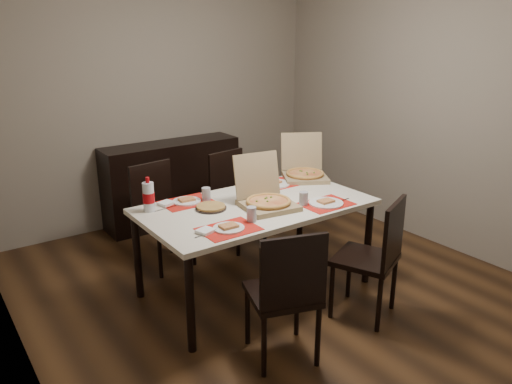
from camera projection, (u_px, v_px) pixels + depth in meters
ground at (268, 284)px, 4.27m from camera, size 3.80×4.00×0.02m
room_walls at (238, 72)px, 4.05m from camera, size 3.84×4.02×2.62m
sideboard at (172, 183)px, 5.50m from camera, size 1.50×0.40×0.90m
dining_table at (256, 212)px, 3.96m from camera, size 1.80×1.00×0.75m
chair_near_left at (286, 291)px, 3.11m from camera, size 0.53×0.53×0.93m
chair_near_right at (375, 254)px, 3.63m from camera, size 0.55×0.55×0.93m
chair_far_left at (159, 210)px, 4.49m from camera, size 0.48×0.48×0.93m
chair_far_right at (234, 195)px, 4.91m from camera, size 0.48×0.48×0.93m
setting_near_left at (232, 225)px, 3.47m from camera, size 0.52×0.30×0.11m
setting_near_right at (320, 202)px, 3.92m from camera, size 0.45×0.30×0.11m
setting_far_left at (190, 200)px, 3.97m from camera, size 0.51×0.30×0.11m
setting_far_right at (271, 183)px, 4.39m from camera, size 0.51×0.30×0.11m
napkin_loose at (268, 203)px, 3.94m from camera, size 0.16×0.16×0.02m
pizza_box_center at (266, 199)px, 3.87m from camera, size 0.44×0.48×0.39m
pizza_box_right at (304, 172)px, 4.60m from camera, size 0.55×0.57×0.39m
faina_plate at (211, 207)px, 3.82m from camera, size 0.24×0.24×0.03m
dip_bowl at (257, 196)px, 4.09m from camera, size 0.12×0.12×0.03m
soda_bottle at (149, 197)px, 3.75m from camera, size 0.09×0.09×0.27m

